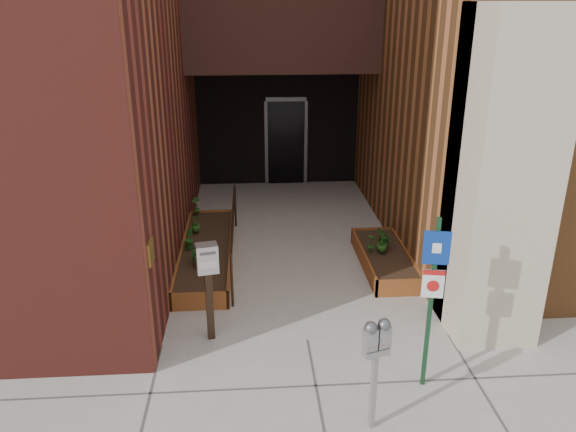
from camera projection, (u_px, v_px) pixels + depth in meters
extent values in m
plane|color=#9E9991|center=(307.00, 340.00, 7.79)|extent=(80.00, 80.00, 0.00)
cube|color=#B9AE8E|center=(501.00, 180.00, 7.36)|extent=(1.10, 1.20, 4.40)
cube|color=black|center=(280.00, 21.00, 11.94)|extent=(4.20, 2.00, 2.00)
cube|color=black|center=(278.00, 124.00, 14.14)|extent=(4.00, 0.30, 3.00)
cube|color=black|center=(286.00, 143.00, 14.15)|extent=(0.90, 0.06, 2.10)
cube|color=#B79338|center=(150.00, 252.00, 6.93)|extent=(0.04, 0.30, 0.30)
cube|color=#652F16|center=(199.00, 301.00, 8.49)|extent=(0.90, 0.04, 0.30)
cube|color=#652F16|center=(212.00, 217.00, 11.80)|extent=(0.90, 0.04, 0.30)
cube|color=#652F16|center=(183.00, 253.00, 10.12)|extent=(0.04, 3.60, 0.30)
cube|color=#652F16|center=(231.00, 252.00, 10.17)|extent=(0.04, 3.60, 0.30)
cube|color=black|center=(207.00, 253.00, 10.15)|extent=(0.82, 3.52, 0.26)
cube|color=#652F16|center=(400.00, 288.00, 8.88)|extent=(0.80, 0.04, 0.30)
cube|color=#652F16|center=(372.00, 235.00, 10.90)|extent=(0.80, 0.04, 0.30)
cube|color=#652F16|center=(363.00, 259.00, 9.86)|extent=(0.04, 2.20, 0.30)
cube|color=#652F16|center=(406.00, 258.00, 9.92)|extent=(0.04, 2.20, 0.30)
cube|color=black|center=(385.00, 260.00, 9.90)|extent=(0.72, 2.12, 0.26)
cylinder|color=black|center=(232.00, 280.00, 8.49)|extent=(0.04, 0.04, 0.90)
cylinder|color=black|center=(235.00, 206.00, 11.56)|extent=(0.04, 0.04, 0.90)
cylinder|color=black|center=(233.00, 215.00, 9.87)|extent=(0.04, 3.30, 0.04)
cube|color=gray|center=(373.00, 392.00, 6.03)|extent=(0.07, 0.07, 0.94)
cube|color=gray|center=(376.00, 352.00, 5.85)|extent=(0.30, 0.19, 0.08)
cube|color=gray|center=(370.00, 340.00, 5.76)|extent=(0.16, 0.13, 0.24)
sphere|color=#59595B|center=(371.00, 328.00, 5.71)|extent=(0.14, 0.14, 0.14)
cube|color=white|center=(372.00, 341.00, 5.71)|extent=(0.08, 0.03, 0.05)
cube|color=#B21414|center=(372.00, 347.00, 5.74)|extent=(0.08, 0.03, 0.03)
cube|color=gray|center=(383.00, 337.00, 5.82)|extent=(0.16, 0.13, 0.24)
sphere|color=#59595B|center=(384.00, 325.00, 5.77)|extent=(0.14, 0.14, 0.14)
cube|color=white|center=(386.00, 337.00, 5.77)|extent=(0.08, 0.03, 0.05)
cube|color=#B21414|center=(386.00, 344.00, 5.80)|extent=(0.08, 0.03, 0.03)
cube|color=#14371F|center=(430.00, 306.00, 6.51)|extent=(0.06, 0.06, 2.19)
cube|color=navy|center=(437.00, 248.00, 6.21)|extent=(0.30, 0.08, 0.40)
cube|color=white|center=(437.00, 248.00, 6.21)|extent=(0.10, 0.03, 0.12)
cube|color=white|center=(433.00, 284.00, 6.37)|extent=(0.25, 0.07, 0.35)
cube|color=#B21414|center=(434.00, 273.00, 6.32)|extent=(0.25, 0.06, 0.06)
cylinder|color=#B21414|center=(433.00, 286.00, 6.37)|extent=(0.14, 0.04, 0.14)
cube|color=black|center=(210.00, 305.00, 7.66)|extent=(0.11, 0.11, 1.04)
cube|color=silver|center=(207.00, 258.00, 7.40)|extent=(0.32, 0.26, 0.40)
cube|color=#59595B|center=(208.00, 254.00, 7.27)|extent=(0.21, 0.05, 0.04)
cube|color=white|center=(208.00, 265.00, 7.32)|extent=(0.22, 0.05, 0.09)
imported|color=#19591F|center=(199.00, 252.00, 9.33)|extent=(0.51, 0.51, 0.40)
imported|color=#1D5618|center=(188.00, 239.00, 9.92)|extent=(0.21, 0.21, 0.34)
imported|color=#265719|center=(195.00, 224.00, 10.61)|extent=(0.24, 0.24, 0.33)
imported|color=#2B5C1A|center=(196.00, 205.00, 11.49)|extent=(0.28, 0.28, 0.38)
imported|color=#225117|center=(382.00, 242.00, 9.77)|extent=(0.20, 0.20, 0.34)
imported|color=#215E1A|center=(371.00, 242.00, 9.78)|extent=(0.25, 0.25, 0.33)
imported|color=#185418|center=(384.00, 238.00, 9.93)|extent=(0.42, 0.42, 0.34)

